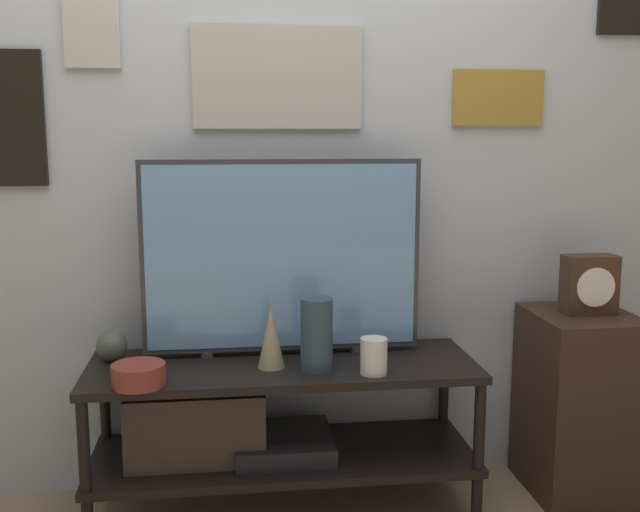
{
  "coord_description": "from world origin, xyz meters",
  "views": [
    {
      "loc": [
        -0.19,
        -2.34,
        1.42
      ],
      "look_at": [
        0.14,
        0.29,
        0.97
      ],
      "focal_mm": 42.0,
      "sensor_mm": 36.0,
      "label": 1
    }
  ],
  "objects_px": {
    "vase_wide_bowl": "(139,375)",
    "mantel_clock": "(589,285)",
    "vase_slim_bronze": "(271,337)",
    "candle_jar": "(374,356)",
    "television": "(282,256)",
    "vase_round_glass": "(112,346)",
    "vase_tall_ceramic": "(317,334)"
  },
  "relations": [
    {
      "from": "vase_wide_bowl",
      "to": "mantel_clock",
      "type": "bearing_deg",
      "value": 7.32
    },
    {
      "from": "vase_slim_bronze",
      "to": "candle_jar",
      "type": "bearing_deg",
      "value": -18.45
    },
    {
      "from": "television",
      "to": "candle_jar",
      "type": "distance_m",
      "value": 0.51
    },
    {
      "from": "vase_round_glass",
      "to": "vase_tall_ceramic",
      "type": "bearing_deg",
      "value": -15.25
    },
    {
      "from": "vase_slim_bronze",
      "to": "vase_tall_ceramic",
      "type": "height_order",
      "value": "vase_tall_ceramic"
    },
    {
      "from": "vase_slim_bronze",
      "to": "vase_round_glass",
      "type": "distance_m",
      "value": 0.6
    },
    {
      "from": "television",
      "to": "mantel_clock",
      "type": "bearing_deg",
      "value": -3.84
    },
    {
      "from": "television",
      "to": "vase_slim_bronze",
      "type": "distance_m",
      "value": 0.31
    },
    {
      "from": "television",
      "to": "vase_tall_ceramic",
      "type": "bearing_deg",
      "value": -62.82
    },
    {
      "from": "candle_jar",
      "to": "vase_tall_ceramic",
      "type": "bearing_deg",
      "value": 160.91
    },
    {
      "from": "vase_wide_bowl",
      "to": "vase_round_glass",
      "type": "relative_size",
      "value": 1.57
    },
    {
      "from": "vase_slim_bronze",
      "to": "mantel_clock",
      "type": "bearing_deg",
      "value": 3.49
    },
    {
      "from": "vase_wide_bowl",
      "to": "vase_slim_bronze",
      "type": "bearing_deg",
      "value": 17.34
    },
    {
      "from": "vase_wide_bowl",
      "to": "candle_jar",
      "type": "bearing_deg",
      "value": 1.68
    },
    {
      "from": "vase_wide_bowl",
      "to": "vase_tall_ceramic",
      "type": "bearing_deg",
      "value": 8.44
    },
    {
      "from": "vase_slim_bronze",
      "to": "television",
      "type": "bearing_deg",
      "value": 70.96
    },
    {
      "from": "candle_jar",
      "to": "mantel_clock",
      "type": "height_order",
      "value": "mantel_clock"
    },
    {
      "from": "vase_round_glass",
      "to": "candle_jar",
      "type": "relative_size",
      "value": 0.89
    },
    {
      "from": "vase_slim_bronze",
      "to": "vase_round_glass",
      "type": "xyz_separation_m",
      "value": [
        -0.58,
        0.15,
        -0.06
      ]
    },
    {
      "from": "vase_tall_ceramic",
      "to": "mantel_clock",
      "type": "distance_m",
      "value": 1.08
    },
    {
      "from": "vase_round_glass",
      "to": "mantel_clock",
      "type": "xyz_separation_m",
      "value": [
        1.81,
        -0.08,
        0.2
      ]
    },
    {
      "from": "candle_jar",
      "to": "vase_slim_bronze",
      "type": "bearing_deg",
      "value": 161.55
    },
    {
      "from": "vase_slim_bronze",
      "to": "vase_wide_bowl",
      "type": "height_order",
      "value": "vase_slim_bronze"
    },
    {
      "from": "vase_round_glass",
      "to": "candle_jar",
      "type": "xyz_separation_m",
      "value": [
        0.93,
        -0.27,
        0.01
      ]
    },
    {
      "from": "television",
      "to": "vase_tall_ceramic",
      "type": "distance_m",
      "value": 0.34
    },
    {
      "from": "television",
      "to": "vase_round_glass",
      "type": "distance_m",
      "value": 0.71
    },
    {
      "from": "vase_round_glass",
      "to": "candle_jar",
      "type": "height_order",
      "value": "candle_jar"
    },
    {
      "from": "vase_slim_bronze",
      "to": "candle_jar",
      "type": "distance_m",
      "value": 0.37
    },
    {
      "from": "television",
      "to": "vase_slim_bronze",
      "type": "xyz_separation_m",
      "value": [
        -0.05,
        -0.15,
        -0.26
      ]
    },
    {
      "from": "vase_slim_bronze",
      "to": "vase_wide_bowl",
      "type": "bearing_deg",
      "value": -162.66
    },
    {
      "from": "mantel_clock",
      "to": "television",
      "type": "bearing_deg",
      "value": 176.16
    },
    {
      "from": "television",
      "to": "candle_jar",
      "type": "xyz_separation_m",
      "value": [
        0.3,
        -0.27,
        -0.31
      ]
    }
  ]
}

